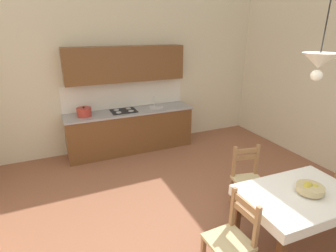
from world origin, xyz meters
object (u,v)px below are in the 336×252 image
Objects in this scene: pendant_lamp at (319,62)px; kitchen_cabinetry at (129,112)px; dining_table at (299,203)px; fruit_bowl at (310,188)px; dining_chair_tv_side at (232,240)px; dining_chair_kitchen_side at (248,180)px.

kitchen_cabinetry is at bearing 104.11° from pendant_lamp.
dining_table is 4.52× the size of fruit_bowl.
kitchen_cabinetry is 3.57m from dining_chair_tv_side.
pendant_lamp is at bearing -75.89° from kitchen_cabinetry.
pendant_lamp is at bearing 169.61° from fruit_bowl.
dining_chair_kitchen_side is at bearing 82.31° from pendant_lamp.
kitchen_cabinetry is 1.98× the size of dining_table.
dining_chair_kitchen_side is 1.16× the size of pendant_lamp.
dining_chair_tv_side reaches higher than dining_table.
fruit_bowl is 1.43m from pendant_lamp.
dining_table is at bearing -74.31° from kitchen_cabinetry.
kitchen_cabinetry is 3.90m from pendant_lamp.
fruit_bowl is at bearing -1.55° from dining_chair_tv_side.
kitchen_cabinetry is at bearing 110.60° from dining_chair_kitchen_side.
dining_table is 1.46× the size of dining_chair_kitchen_side.
pendant_lamp reaches higher than dining_table.
dining_table is at bearing 0.41° from dining_chair_tv_side.
kitchen_cabinetry reaches higher than dining_chair_kitchen_side.
dining_table is at bearing -0.78° from pendant_lamp.
dining_chair_tv_side is 3.10× the size of fruit_bowl.
fruit_bowl is at bearing -10.39° from pendant_lamp.
dining_chair_tv_side is 1.97m from pendant_lamp.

